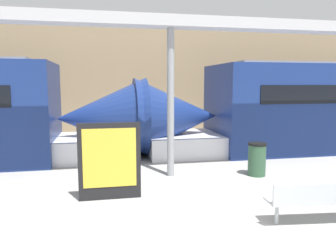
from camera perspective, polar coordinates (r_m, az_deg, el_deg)
station_wall at (r=15.68m, az=-4.85°, el=7.56°), size 56.00×0.20×5.00m
train_left at (r=14.09m, az=27.23°, el=2.74°), size 15.28×2.93×3.20m
bench_near at (r=6.33m, az=24.46°, el=-11.42°), size 1.71×0.62×0.76m
trash_bin at (r=9.06m, az=15.22°, el=-5.59°), size 0.49×0.49×0.88m
poster_board at (r=6.99m, az=-10.12°, el=-6.03°), size 1.30×0.07×1.63m
support_column_near at (r=8.52m, az=0.45°, el=3.92°), size 0.19×0.19×3.84m
canopy_beam at (r=8.64m, az=0.47°, el=17.69°), size 28.00×0.60×0.28m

